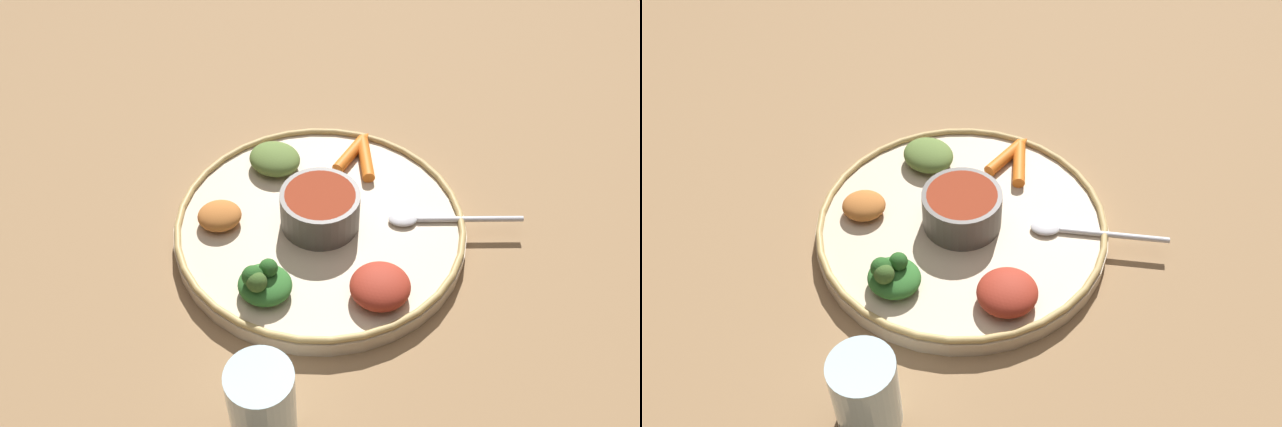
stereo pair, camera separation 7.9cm
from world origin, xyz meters
The scene contains 12 objects.
ground_plane centered at (0.00, 0.00, 0.00)m, with size 2.40×2.40×0.00m, color olive.
platter centered at (0.00, 0.00, 0.01)m, with size 0.35×0.35×0.02m, color #C6B293.
platter_rim centered at (0.00, 0.00, 0.02)m, with size 0.35×0.35×0.01m, color tan.
center_bowl centered at (0.00, 0.00, 0.04)m, with size 0.09×0.09×0.05m.
spoon centered at (0.03, 0.13, 0.02)m, with size 0.06×0.16×0.01m.
greens_pile centered at (0.09, -0.09, 0.04)m, with size 0.08×0.08×0.04m.
carrot_near_spoon centered at (-0.09, 0.09, 0.03)m, with size 0.09×0.03×0.02m.
carrot_outer centered at (-0.11, 0.07, 0.03)m, with size 0.07×0.07×0.02m.
mound_beet centered at (0.12, 0.03, 0.04)m, with size 0.06×0.07×0.03m, color maroon.
mound_chickpea centered at (-0.03, -0.12, 0.03)m, with size 0.05×0.05×0.02m, color #B2662D.
mound_collards centered at (-0.11, -0.03, 0.03)m, with size 0.07×0.06×0.03m, color #567033.
drinking_glass centered at (0.23, -0.12, 0.04)m, with size 0.06×0.06×0.09m.
Camera 2 is at (0.55, -0.07, 0.61)m, focal length 37.82 mm.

